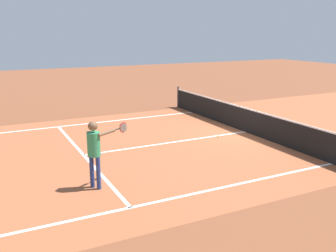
{
  "coord_description": "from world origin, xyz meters",
  "views": [
    {
      "loc": [
        11.35,
        -9.1,
        3.82
      ],
      "look_at": [
        1.35,
        -4.07,
        1.0
      ],
      "focal_mm": 40.14,
      "sensor_mm": 36.0,
      "label": 1
    }
  ],
  "objects_px": {
    "player_near": "(95,147)",
    "tennis_ball_mid_court": "(98,164)",
    "tennis_ball_near_net": "(218,136)",
    "net": "(246,120)"
  },
  "relations": [
    {
      "from": "player_near",
      "to": "tennis_ball_mid_court",
      "type": "height_order",
      "value": "player_near"
    },
    {
      "from": "player_near",
      "to": "tennis_ball_mid_court",
      "type": "distance_m",
      "value": 1.97
    },
    {
      "from": "tennis_ball_mid_court",
      "to": "tennis_ball_near_net",
      "type": "relative_size",
      "value": 1.0
    },
    {
      "from": "player_near",
      "to": "tennis_ball_near_net",
      "type": "bearing_deg",
      "value": 115.09
    },
    {
      "from": "tennis_ball_mid_court",
      "to": "player_near",
      "type": "bearing_deg",
      "value": -16.99
    },
    {
      "from": "player_near",
      "to": "tennis_ball_mid_court",
      "type": "xyz_separation_m",
      "value": [
        -1.6,
        0.49,
        -1.05
      ]
    },
    {
      "from": "player_near",
      "to": "tennis_ball_mid_court",
      "type": "relative_size",
      "value": 26.18
    },
    {
      "from": "net",
      "to": "tennis_ball_near_net",
      "type": "distance_m",
      "value": 1.47
    },
    {
      "from": "net",
      "to": "tennis_ball_near_net",
      "type": "relative_size",
      "value": 170.17
    },
    {
      "from": "tennis_ball_near_net",
      "to": "net",
      "type": "bearing_deg",
      "value": 97.01
    }
  ]
}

